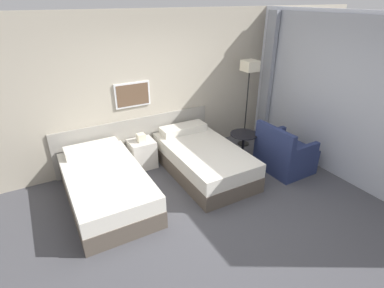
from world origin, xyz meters
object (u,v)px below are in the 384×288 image
object	(u,v)px
side_table	(243,142)
armchair	(284,155)
floor_lamp	(249,73)
bed_near_door	(106,186)
nightstand	(142,153)
bed_near_window	(203,159)

from	to	relation	value
side_table	armchair	bearing A→B (deg)	-51.11
side_table	floor_lamp	bearing A→B (deg)	49.51
bed_near_door	floor_lamp	xyz separation A→B (m)	(3.09, 0.55, 1.27)
nightstand	side_table	world-z (taller)	nightstand
floor_lamp	bed_near_window	bearing A→B (deg)	-157.91
side_table	armchair	world-z (taller)	armchair
floor_lamp	nightstand	bearing A→B (deg)	175.41
side_table	armchair	size ratio (longest dim) A/B	0.66
bed_near_window	floor_lamp	world-z (taller)	floor_lamp
bed_near_window	side_table	bearing A→B (deg)	-1.86
side_table	nightstand	bearing A→B (deg)	156.25
nightstand	side_table	distance (m)	1.90
bed_near_window	armchair	bearing A→B (deg)	-24.76
bed_near_door	bed_near_window	distance (m)	1.72
armchair	bed_near_window	bearing A→B (deg)	64.24
bed_near_window	side_table	xyz separation A→B (m)	(0.87, -0.03, 0.15)
floor_lamp	side_table	xyz separation A→B (m)	(-0.50, -0.58, -1.12)
nightstand	floor_lamp	bearing A→B (deg)	-4.59
bed_near_window	nightstand	distance (m)	1.13
bed_near_window	nightstand	world-z (taller)	nightstand
bed_near_window	nightstand	size ratio (longest dim) A/B	3.01
nightstand	bed_near_door	bearing A→B (deg)	-139.64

